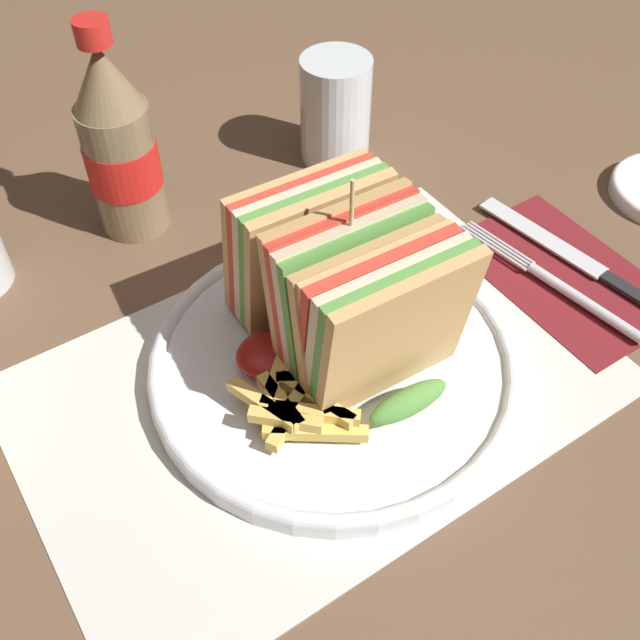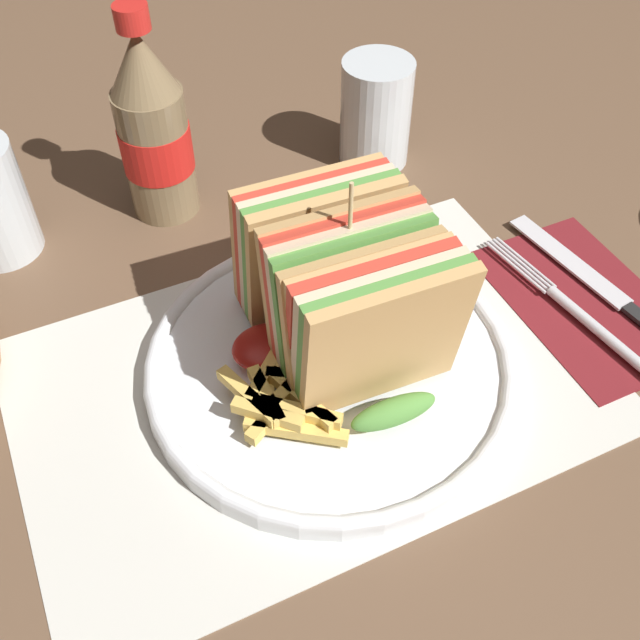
% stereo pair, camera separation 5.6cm
% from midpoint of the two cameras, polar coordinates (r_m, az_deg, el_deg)
% --- Properties ---
extents(ground_plane, '(4.00, 4.00, 0.00)m').
position_cam_midpoint_polar(ground_plane, '(0.57, 4.64, -5.85)').
color(ground_plane, brown).
extents(placemat, '(0.44, 0.29, 0.00)m').
position_cam_midpoint_polar(placemat, '(0.57, 2.08, -4.95)').
color(placemat, silver).
rests_on(placemat, ground_plane).
extents(plate_main, '(0.28, 0.28, 0.02)m').
position_cam_midpoint_polar(plate_main, '(0.57, 3.66, -3.49)').
color(plate_main, white).
rests_on(plate_main, ground_plane).
extents(club_sandwich, '(0.12, 0.18, 0.16)m').
position_cam_midpoint_polar(club_sandwich, '(0.53, 5.06, 2.02)').
color(club_sandwich, tan).
rests_on(club_sandwich, plate_main).
extents(fries_pile, '(0.10, 0.12, 0.02)m').
position_cam_midpoint_polar(fries_pile, '(0.53, 0.46, -5.84)').
color(fries_pile, '#E0B756').
rests_on(fries_pile, plate_main).
extents(ketchup_blob, '(0.05, 0.04, 0.02)m').
position_cam_midpoint_polar(ketchup_blob, '(0.56, -1.31, -2.20)').
color(ketchup_blob, maroon).
rests_on(ketchup_blob, plate_main).
extents(napkin, '(0.12, 0.18, 0.00)m').
position_cam_midpoint_polar(napkin, '(0.68, 21.81, 1.23)').
color(napkin, maroon).
rests_on(napkin, ground_plane).
extents(fork, '(0.04, 0.19, 0.01)m').
position_cam_midpoint_polar(fork, '(0.65, 21.74, 0.10)').
color(fork, silver).
rests_on(fork, napkin).
extents(knife, '(0.04, 0.22, 0.00)m').
position_cam_midpoint_polar(knife, '(0.69, 23.36, 1.85)').
color(knife, black).
rests_on(knife, napkin).
extents(coke_bottle_near, '(0.06, 0.06, 0.20)m').
position_cam_midpoint_polar(coke_bottle_near, '(0.68, -10.25, 13.92)').
color(coke_bottle_near, '#7A6647').
rests_on(coke_bottle_near, ground_plane).
extents(glass_near, '(0.07, 0.07, 0.11)m').
position_cam_midpoint_polar(glass_near, '(0.76, 6.42, 14.90)').
color(glass_near, silver).
rests_on(glass_near, ground_plane).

